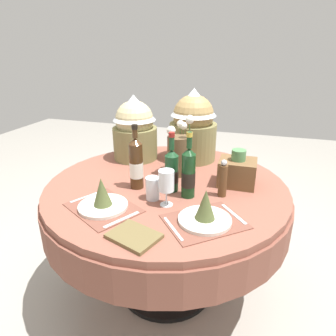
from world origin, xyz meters
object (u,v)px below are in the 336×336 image
place_setting_left (103,200)px  flower_vase (178,153)px  wine_bottle_centre (172,170)px  book_on_table (134,236)px  wine_bottle_right (136,164)px  gift_tub_back_left (135,126)px  pepper_mill (223,179)px  tumbler_near_left (153,188)px  gift_tub_back_centre (193,123)px  woven_basket_side_right (237,171)px  wine_bottle_left (188,173)px  place_setting_right (205,213)px  wine_glass_right (166,181)px  dining_table (166,203)px

place_setting_left → flower_vase: flower_vase is taller
wine_bottle_centre → book_on_table: wine_bottle_centre is taller
wine_bottle_right → gift_tub_back_left: gift_tub_back_left is taller
gift_tub_back_left → pepper_mill: bearing=-31.6°
place_setting_left → tumbler_near_left: place_setting_left is taller
gift_tub_back_centre → woven_basket_side_right: 0.51m
tumbler_near_left → woven_basket_side_right: 0.50m
wine_bottle_left → book_on_table: wine_bottle_left is taller
place_setting_right → wine_glass_right: (-0.21, 0.10, 0.08)m
wine_bottle_left → wine_bottle_right: size_ratio=0.97×
dining_table → wine_bottle_left: 0.33m
dining_table → place_setting_right: 0.48m
dining_table → wine_bottle_left: wine_bottle_left is taller
wine_bottle_centre → pepper_mill: bearing=2.9°
gift_tub_back_left → dining_table: bearing=-45.7°
tumbler_near_left → pepper_mill: pepper_mill is taller
wine_glass_right → tumbler_near_left: wine_glass_right is taller
flower_vase → gift_tub_back_left: 0.42m
place_setting_left → gift_tub_back_left: gift_tub_back_left is taller
place_setting_left → book_on_table: size_ratio=2.12×
flower_vase → wine_bottle_right: size_ratio=1.04×
dining_table → place_setting_left: place_setting_left is taller
flower_vase → wine_bottle_centre: size_ratio=1.14×
place_setting_right → woven_basket_side_right: bearing=77.4°
place_setting_left → gift_tub_back_centre: (0.26, 0.81, 0.21)m
pepper_mill → wine_bottle_left: bearing=-161.8°
dining_table → place_setting_left: (-0.21, -0.37, 0.18)m
pepper_mill → woven_basket_side_right: (0.06, 0.17, -0.01)m
book_on_table → wine_glass_right: bearing=100.9°
wine_bottle_left → wine_bottle_centre: wine_bottle_left is taller
gift_tub_back_centre → pepper_mill: bearing=-61.6°
dining_table → pepper_mill: bearing=-11.4°
dining_table → gift_tub_back_left: 0.60m
wine_bottle_left → book_on_table: size_ratio=1.74×
place_setting_right → pepper_mill: 0.29m
wine_bottle_left → gift_tub_back_centre: size_ratio=0.72×
gift_tub_back_left → wine_bottle_centre: bearing=-47.4°
gift_tub_back_left → book_on_table: bearing=-67.8°
wine_bottle_left → wine_glass_right: wine_bottle_left is taller
dining_table → woven_basket_side_right: (0.39, 0.10, 0.22)m
tumbler_near_left → woven_basket_side_right: (0.40, 0.31, 0.02)m
wine_bottle_left → wine_bottle_right: wine_bottle_right is taller
dining_table → wine_bottle_right: wine_bottle_right is taller
place_setting_left → wine_bottle_left: wine_bottle_left is taller
dining_table → gift_tub_back_centre: bearing=83.1°
wine_glass_right → gift_tub_back_left: gift_tub_back_left is taller
wine_bottle_right → pepper_mill: (0.47, 0.03, -0.05)m
flower_vase → pepper_mill: (0.30, -0.22, -0.04)m
place_setting_left → wine_bottle_centre: 0.40m
place_setting_left → wine_glass_right: 0.32m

